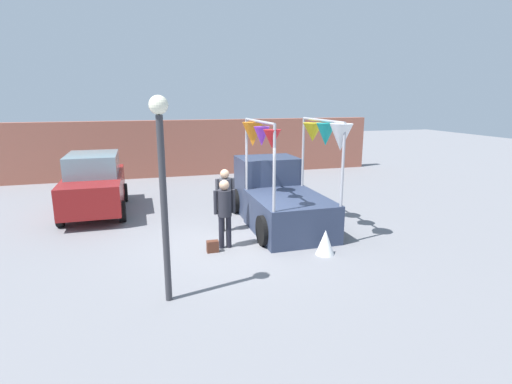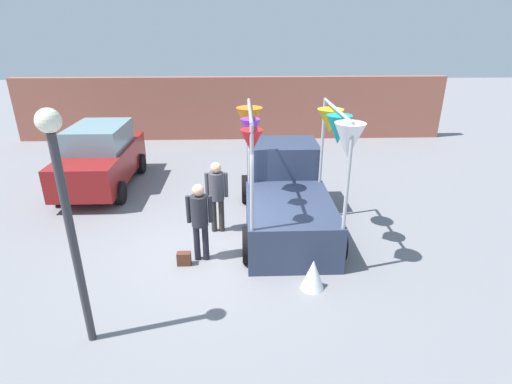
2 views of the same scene
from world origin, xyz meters
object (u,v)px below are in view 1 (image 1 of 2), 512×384
(parked_car, at_px, (94,184))
(folded_kite_bundle_white, at_px, (325,242))
(person_customer, at_px, (225,207))
(handbag, at_px, (213,246))
(person_vendor, at_px, (225,194))
(street_lamp, at_px, (162,170))
(vendor_truck, at_px, (278,192))

(parked_car, height_order, folded_kite_bundle_white, parked_car)
(person_customer, distance_m, handbag, 0.97)
(parked_car, xyz_separation_m, person_customer, (3.33, -4.23, 0.08))
(person_vendor, height_order, folded_kite_bundle_white, person_vendor)
(person_customer, height_order, street_lamp, street_lamp)
(parked_car, distance_m, person_vendor, 4.68)
(handbag, distance_m, street_lamp, 3.29)
(person_customer, bearing_deg, person_vendor, 77.47)
(person_customer, height_order, handbag, person_customer)
(vendor_truck, height_order, street_lamp, street_lamp)
(street_lamp, distance_m, folded_kite_bundle_white, 4.41)
(person_customer, bearing_deg, parked_car, 128.19)
(parked_car, xyz_separation_m, street_lamp, (1.80, -6.50, 1.46))
(handbag, relative_size, street_lamp, 0.08)
(parked_car, bearing_deg, vendor_truck, -26.53)
(vendor_truck, xyz_separation_m, handbag, (-2.28, -1.81, -0.76))
(person_customer, relative_size, folded_kite_bundle_white, 2.83)
(handbag, bearing_deg, folded_kite_bundle_white, -19.38)
(vendor_truck, relative_size, parked_car, 1.02)
(street_lamp, xyz_separation_m, folded_kite_bundle_white, (3.70, 1.18, -2.10))
(person_customer, distance_m, street_lamp, 3.06)
(parked_car, relative_size, handbag, 14.29)
(vendor_truck, distance_m, parked_car, 5.87)
(parked_car, distance_m, folded_kite_bundle_white, 7.67)
(handbag, bearing_deg, parked_car, 123.90)
(vendor_truck, height_order, person_customer, vendor_truck)
(street_lamp, bearing_deg, folded_kite_bundle_white, 17.75)
(parked_car, bearing_deg, person_vendor, -39.61)
(person_vendor, relative_size, handbag, 6.18)
(handbag, bearing_deg, person_customer, 29.74)
(person_customer, xyz_separation_m, folded_kite_bundle_white, (2.16, -1.08, -0.73))
(vendor_truck, xyz_separation_m, parked_car, (-5.26, 2.62, 0.04))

